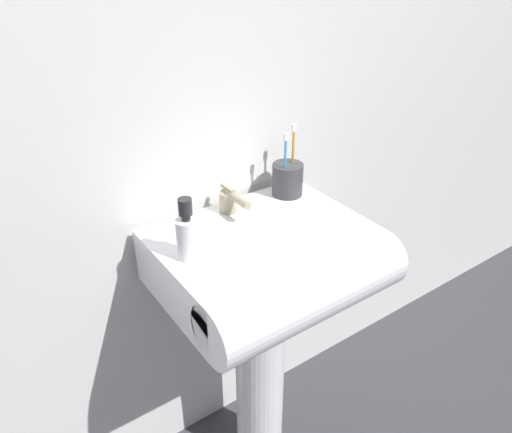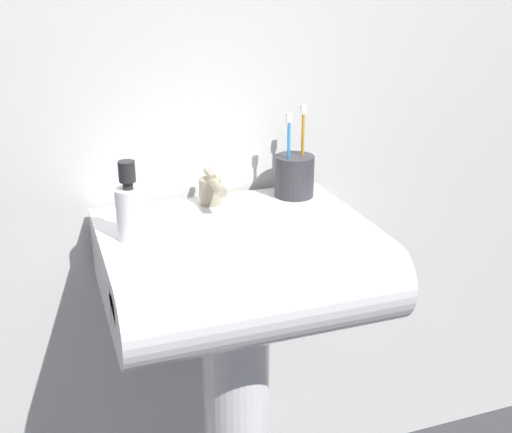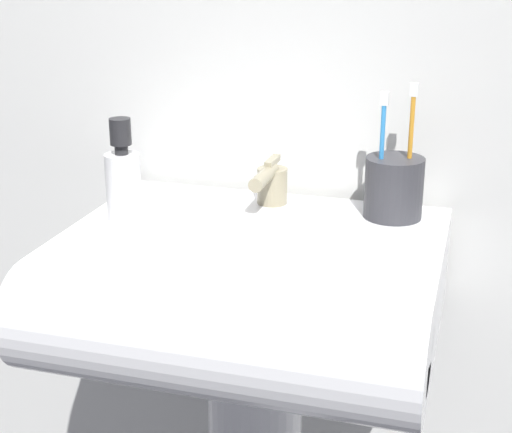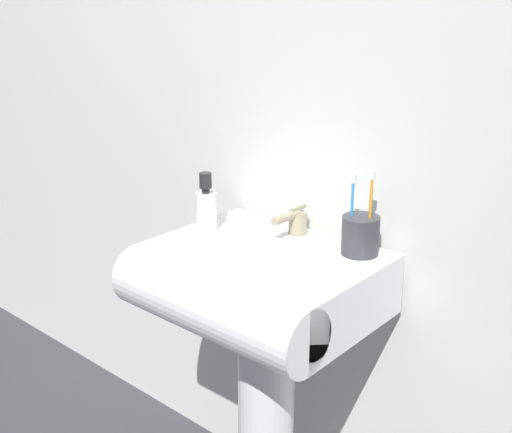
% 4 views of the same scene
% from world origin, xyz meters
% --- Properties ---
extents(wall_back, '(5.00, 0.05, 2.40)m').
position_xyz_m(wall_back, '(0.00, 0.24, 1.20)').
color(wall_back, silver).
rests_on(wall_back, ground).
extents(sink_pedestal, '(0.15, 0.15, 0.72)m').
position_xyz_m(sink_pedestal, '(0.00, 0.00, 0.36)').
color(sink_pedestal, white).
rests_on(sink_pedestal, ground).
extents(sink_basin, '(0.54, 0.46, 0.15)m').
position_xyz_m(sink_basin, '(0.00, -0.05, 0.79)').
color(sink_basin, white).
rests_on(sink_basin, sink_pedestal).
extents(faucet, '(0.05, 0.12, 0.07)m').
position_xyz_m(faucet, '(-0.01, 0.12, 0.91)').
color(faucet, tan).
rests_on(faucet, sink_basin).
extents(toothbrush_cup, '(0.09, 0.09, 0.21)m').
position_xyz_m(toothbrush_cup, '(0.18, 0.12, 0.92)').
color(toothbrush_cup, '#38383D').
rests_on(toothbrush_cup, sink_basin).
extents(soap_bottle, '(0.05, 0.05, 0.16)m').
position_xyz_m(soap_bottle, '(-0.21, 0.00, 0.93)').
color(soap_bottle, white).
rests_on(soap_bottle, sink_basin).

